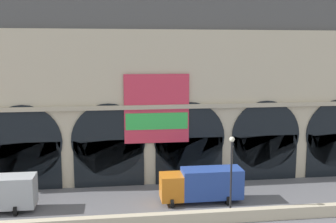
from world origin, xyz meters
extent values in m
plane|color=slate|center=(0.00, 0.00, 0.00)|extent=(200.00, 200.00, 0.00)
cube|color=beige|center=(0.00, -5.00, 0.50)|extent=(90.00, 0.70, 1.00)
cube|color=beige|center=(0.00, 7.97, 7.95)|extent=(51.38, 5.93, 15.90)
cube|color=#4C4C4C|center=(0.00, 8.27, 18.13)|extent=(51.38, 5.33, 4.47)
cube|color=black|center=(-16.57, 4.95, 2.43)|extent=(7.09, 0.20, 4.87)
cylinder|color=black|center=(-16.57, 4.95, 4.87)|extent=(7.46, 0.20, 7.46)
cube|color=black|center=(-8.29, 4.95, 2.43)|extent=(7.09, 0.20, 4.87)
cylinder|color=black|center=(-8.29, 4.95, 4.87)|extent=(7.46, 0.20, 7.46)
cube|color=black|center=(0.00, 4.95, 2.43)|extent=(7.09, 0.20, 4.87)
cylinder|color=black|center=(0.00, 4.95, 4.87)|extent=(7.46, 0.20, 7.46)
cube|color=black|center=(8.29, 4.95, 2.43)|extent=(7.09, 0.20, 4.87)
cylinder|color=black|center=(8.29, 4.95, 4.87)|extent=(7.46, 0.20, 7.46)
cube|color=#D8334C|center=(-3.40, 4.83, 7.98)|extent=(6.61, 0.12, 7.03)
cube|color=green|center=(-3.40, 4.75, 6.71)|extent=(6.35, 0.04, 1.71)
cube|color=#B6AB91|center=(0.00, 4.85, 8.18)|extent=(51.38, 0.50, 0.44)
cube|color=#ADB2B7|center=(-17.35, -0.35, 1.77)|extent=(5.50, 2.30, 2.70)
cylinder|color=black|center=(-16.10, -1.38, 0.42)|extent=(0.28, 0.84, 0.84)
cylinder|color=black|center=(-16.10, 0.69, 0.42)|extent=(0.28, 0.84, 0.84)
cube|color=orange|center=(-2.66, -0.49, 1.57)|extent=(2.00, 2.30, 2.30)
cube|color=#28479E|center=(1.09, -0.49, 1.77)|extent=(5.50, 2.30, 2.70)
cylinder|color=black|center=(-2.76, -1.53, 0.42)|extent=(0.28, 0.84, 0.84)
cylinder|color=black|center=(-2.76, 0.54, 0.42)|extent=(0.28, 0.84, 0.84)
cylinder|color=black|center=(2.34, -1.53, 0.42)|extent=(0.28, 0.84, 0.84)
cylinder|color=black|center=(2.34, 0.54, 0.42)|extent=(0.28, 0.84, 0.84)
cylinder|color=black|center=(1.77, -4.20, 3.25)|extent=(0.16, 0.16, 6.50)
sphere|color=#F2EDCC|center=(1.77, -4.20, 6.68)|extent=(0.44, 0.44, 0.44)
camera|label=1|loc=(-7.59, -34.69, 13.77)|focal=42.44mm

